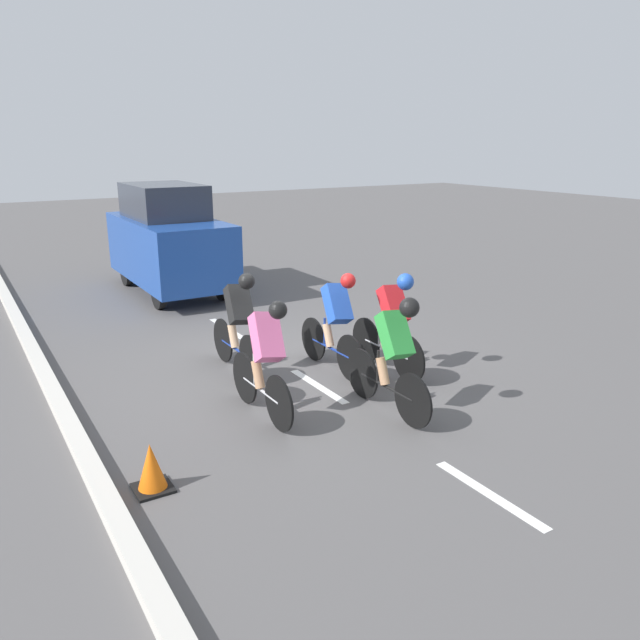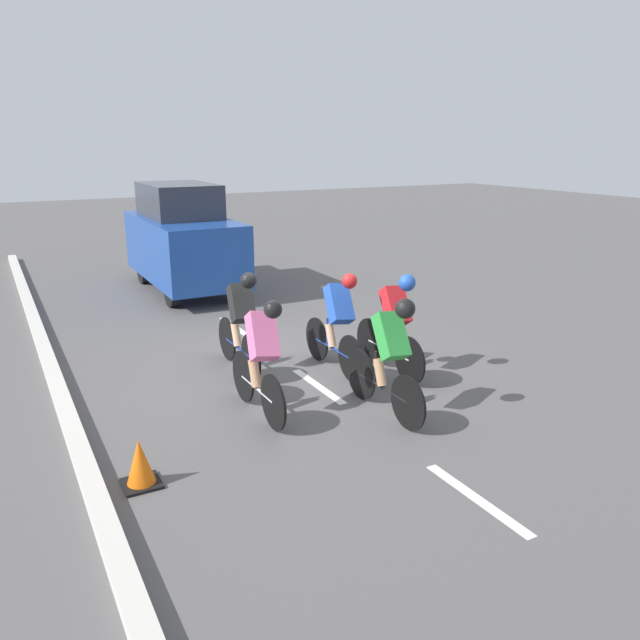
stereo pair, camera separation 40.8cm
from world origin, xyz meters
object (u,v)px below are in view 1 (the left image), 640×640
object	(u,v)px
cyclist_pink	(265,356)
cyclist_black	(239,319)
cyclist_green	(393,351)
support_car	(169,240)
cyclist_blue	(335,320)
cyclist_red	(392,320)
traffic_cone	(151,468)

from	to	relation	value
cyclist_pink	cyclist_black	bearing A→B (deg)	-102.85
cyclist_green	support_car	xyz separation A→B (m)	(0.26, -7.66, 0.35)
cyclist_blue	cyclist_red	world-z (taller)	cyclist_red
cyclist_green	support_car	distance (m)	7.68
cyclist_black	cyclist_red	size ratio (longest dim) A/B	0.96
cyclist_green	cyclist_black	size ratio (longest dim) A/B	1.04
cyclist_green	support_car	world-z (taller)	support_car
support_car	traffic_cone	xyz separation A→B (m)	(2.81, 7.87, -0.93)
cyclist_blue	cyclist_pink	bearing A→B (deg)	29.75
cyclist_pink	cyclist_blue	xyz separation A→B (m)	(-1.58, -0.90, -0.01)
cyclist_red	cyclist_pink	bearing A→B (deg)	10.98
cyclist_blue	cyclist_black	size ratio (longest dim) A/B	1.03
cyclist_green	cyclist_blue	world-z (taller)	cyclist_green
cyclist_blue	traffic_cone	bearing A→B (deg)	28.99
cyclist_pink	cyclist_blue	bearing A→B (deg)	-150.25
cyclist_red	traffic_cone	bearing A→B (deg)	18.88
cyclist_green	cyclist_blue	distance (m)	1.62
cyclist_pink	cyclist_black	size ratio (longest dim) A/B	0.99
cyclist_pink	traffic_cone	bearing A→B (deg)	28.26
cyclist_black	traffic_cone	world-z (taller)	cyclist_black
cyclist_pink	support_car	xyz separation A→B (m)	(-1.11, -6.96, 0.37)
cyclist_green	traffic_cone	bearing A→B (deg)	3.77
cyclist_blue	cyclist_black	xyz separation A→B (m)	(1.21, -0.69, 0.02)
cyclist_red	traffic_cone	size ratio (longest dim) A/B	3.48
cyclist_pink	cyclist_red	world-z (taller)	cyclist_pink
cyclist_blue	cyclist_black	distance (m)	1.39
cyclist_pink	cyclist_black	xyz separation A→B (m)	(-0.36, -1.59, 0.01)
cyclist_pink	cyclist_blue	world-z (taller)	cyclist_pink
cyclist_green	cyclist_blue	size ratio (longest dim) A/B	1.01
cyclist_black	cyclist_red	world-z (taller)	same
cyclist_red	cyclist_black	bearing A→B (deg)	-31.59
cyclist_green	cyclist_blue	bearing A→B (deg)	-97.05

